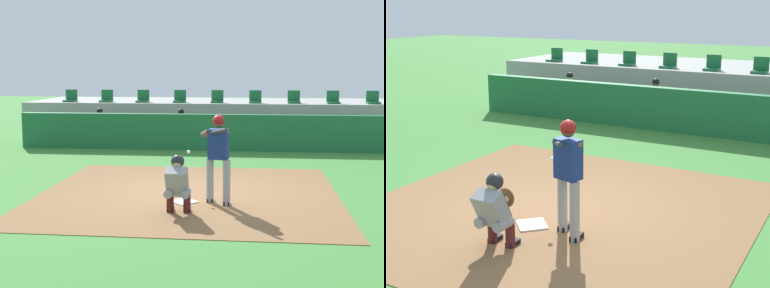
% 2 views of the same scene
% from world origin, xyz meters
% --- Properties ---
extents(ground_plane, '(80.00, 80.00, 0.00)m').
position_xyz_m(ground_plane, '(0.00, 0.00, 0.00)').
color(ground_plane, '#428438').
extents(dirt_infield, '(6.40, 6.40, 0.01)m').
position_xyz_m(dirt_infield, '(0.00, 0.00, 0.01)').
color(dirt_infield, olive).
rests_on(dirt_infield, ground).
extents(home_plate, '(0.62, 0.62, 0.02)m').
position_xyz_m(home_plate, '(0.00, -0.80, 0.02)').
color(home_plate, white).
rests_on(home_plate, dirt_infield).
extents(batter_at_plate, '(0.62, 0.83, 1.80)m').
position_xyz_m(batter_at_plate, '(0.69, -0.85, 1.04)').
color(batter_at_plate, '#99999E').
rests_on(batter_at_plate, ground).
extents(catcher_crouched, '(0.48, 1.83, 1.13)m').
position_xyz_m(catcher_crouched, '(-0.01, -1.68, 0.61)').
color(catcher_crouched, gray).
rests_on(catcher_crouched, ground).
extents(dugout_wall, '(13.00, 0.30, 1.20)m').
position_xyz_m(dugout_wall, '(0.00, 6.50, 0.60)').
color(dugout_wall, '#1E6638').
rests_on(dugout_wall, ground).
extents(dugout_bench, '(11.80, 0.44, 0.45)m').
position_xyz_m(dugout_bench, '(0.00, 7.50, 0.23)').
color(dugout_bench, olive).
rests_on(dugout_bench, ground).
extents(dugout_player_0, '(0.49, 0.70, 1.30)m').
position_xyz_m(dugout_player_0, '(-4.07, 7.34, 0.67)').
color(dugout_player_0, '#939399').
rests_on(dugout_player_0, ground).
extents(dugout_player_1, '(0.49, 0.70, 1.30)m').
position_xyz_m(dugout_player_1, '(-1.14, 7.34, 0.67)').
color(dugout_player_1, '#939399').
rests_on(dugout_player_1, ground).
extents(stands_platform, '(15.00, 4.40, 1.40)m').
position_xyz_m(stands_platform, '(0.00, 10.90, 0.70)').
color(stands_platform, '#9E9E99').
rests_on(stands_platform, ground).
extents(stadium_seat_0, '(0.46, 0.46, 0.48)m').
position_xyz_m(stadium_seat_0, '(-5.78, 9.38, 1.53)').
color(stadium_seat_0, '#196033').
rests_on(stadium_seat_0, stands_platform).
extents(stadium_seat_1, '(0.46, 0.46, 0.48)m').
position_xyz_m(stadium_seat_1, '(-4.33, 9.38, 1.53)').
color(stadium_seat_1, '#196033').
rests_on(stadium_seat_1, stands_platform).
extents(stadium_seat_2, '(0.46, 0.46, 0.48)m').
position_xyz_m(stadium_seat_2, '(-2.89, 9.38, 1.53)').
color(stadium_seat_2, '#196033').
rests_on(stadium_seat_2, stands_platform).
extents(stadium_seat_3, '(0.46, 0.46, 0.48)m').
position_xyz_m(stadium_seat_3, '(-1.44, 9.38, 1.53)').
color(stadium_seat_3, '#196033').
rests_on(stadium_seat_3, stands_platform).
extents(stadium_seat_4, '(0.46, 0.46, 0.48)m').
position_xyz_m(stadium_seat_4, '(0.00, 9.38, 1.53)').
color(stadium_seat_4, '#196033').
rests_on(stadium_seat_4, stands_platform).
extents(stadium_seat_5, '(0.46, 0.46, 0.48)m').
position_xyz_m(stadium_seat_5, '(1.44, 9.38, 1.53)').
color(stadium_seat_5, '#196033').
rests_on(stadium_seat_5, stands_platform).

